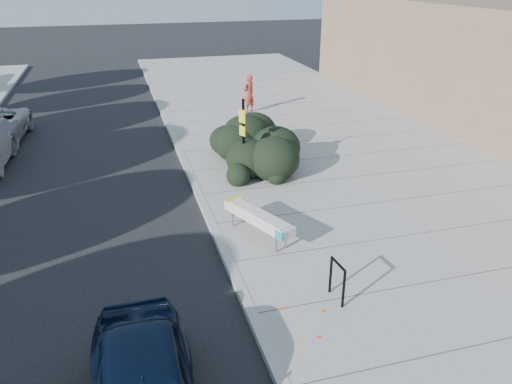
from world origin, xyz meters
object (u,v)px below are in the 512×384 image
Objects in this scene: bike_rack at (337,278)px; pedestrian at (249,94)px; bench at (258,218)px; sign_post at (243,134)px.

bike_rack is 15.11m from pedestrian.
bike_rack is at bearing -98.13° from bench.
sign_post reaches higher than pedestrian.
bench is 1.30× the size of pedestrian.
bench is 3.10m from bike_rack.
pedestrian is (2.21, 14.95, 0.36)m from bike_rack.
sign_post reaches higher than bench.
bike_rack is 0.34× the size of sign_post.
bench is 4.16m from sign_post.
bench is at bearing 100.88° from bike_rack.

